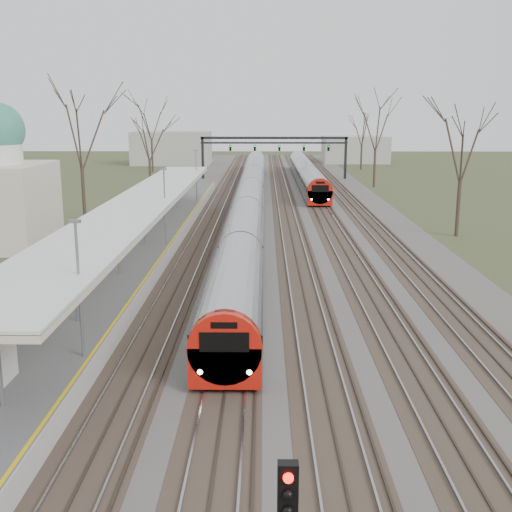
% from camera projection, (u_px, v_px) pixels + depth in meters
% --- Properties ---
extents(track_bed, '(24.00, 160.00, 0.22)m').
position_uv_depth(track_bed, '(278.00, 211.00, 63.34)').
color(track_bed, '#474442').
rests_on(track_bed, ground).
extents(platform, '(3.50, 69.00, 1.00)m').
position_uv_depth(platform, '(155.00, 241.00, 46.30)').
color(platform, '#9E9B93').
rests_on(platform, ground).
extents(canopy, '(4.10, 50.00, 3.11)m').
position_uv_depth(canopy, '(141.00, 203.00, 41.14)').
color(canopy, slate).
rests_on(canopy, platform).
extents(signal_gantry, '(21.00, 0.59, 6.08)m').
position_uv_depth(signal_gantry, '(274.00, 145.00, 91.50)').
color(signal_gantry, black).
rests_on(signal_gantry, ground).
extents(tree_west_far, '(5.50, 5.50, 11.33)m').
position_uv_depth(tree_west_far, '(80.00, 131.00, 54.97)').
color(tree_west_far, '#2D231C').
rests_on(tree_west_far, ground).
extents(tree_east_far, '(5.00, 5.00, 10.30)m').
position_uv_depth(tree_east_far, '(463.00, 143.00, 48.89)').
color(tree_east_far, '#2D231C').
rests_on(tree_east_far, ground).
extents(train_near, '(2.62, 90.21, 3.05)m').
position_uv_depth(train_near, '(251.00, 193.00, 65.70)').
color(train_near, '#A1A3AA').
rests_on(train_near, ground).
extents(train_far, '(2.62, 45.21, 3.05)m').
position_uv_depth(train_far, '(306.00, 173.00, 86.49)').
color(train_far, '#A1A3AA').
rests_on(train_far, ground).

